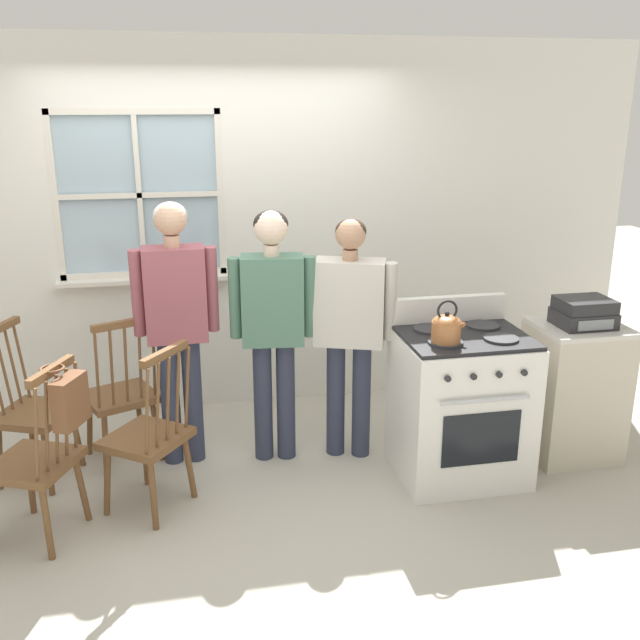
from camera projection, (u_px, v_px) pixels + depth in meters
The scene contains 15 objects.
ground_plane at pixel (246, 493), 4.29m from camera, with size 16.00×16.00×0.00m, color #B2AD9E.
wall_back at pixel (225, 233), 5.21m from camera, with size 6.40×0.16×2.70m.
chair_by_window at pixel (37, 462), 3.75m from camera, with size 0.54×0.55×0.99m.
chair_near_wall at pixel (150, 438), 4.03m from camera, with size 0.57×0.58×0.99m.
chair_center_cluster at pixel (31, 412), 4.35m from camera, with size 0.53×0.54×0.99m.
chair_near_stove at pixel (121, 397), 4.58m from camera, with size 0.54×0.53×0.99m.
person_elderly_left at pixel (176, 311), 4.39m from camera, with size 0.53×0.23×1.69m.
person_teen_center at pixel (273, 313), 4.44m from camera, with size 0.55×0.25×1.64m.
person_adult_right at pixel (349, 318), 4.50m from camera, with size 0.59×0.35×1.58m.
stove at pixel (460, 404), 4.39m from camera, with size 0.76×0.68×1.08m.
kettle at pixel (447, 327), 4.07m from camera, with size 0.21×0.17×0.25m.
potted_plant at pixel (176, 266), 5.12m from camera, with size 0.11×0.11×0.23m.
handbag at pixel (69, 400), 3.59m from camera, with size 0.24×0.24×0.31m.
side_counter at pixel (573, 390), 4.66m from camera, with size 0.55×0.50×0.90m.
stereo at pixel (584, 313), 4.48m from camera, with size 0.34×0.29×0.18m.
Camera 1 is at (-0.31, -3.80, 2.28)m, focal length 40.00 mm.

